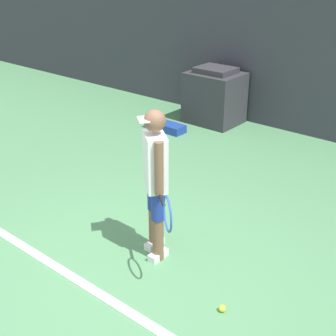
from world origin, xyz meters
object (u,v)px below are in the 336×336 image
at_px(equipment_bag, 165,126).
at_px(covered_chair, 214,97).
at_px(tennis_player, 156,179).
at_px(tennis_ball, 222,308).

bearing_deg(equipment_bag, covered_chair, 66.11).
bearing_deg(equipment_bag, tennis_player, -51.37).
bearing_deg(covered_chair, tennis_ball, -54.44).
bearing_deg(equipment_bag, tennis_ball, -43.72).
bearing_deg(covered_chair, equipment_bag, -113.89).
relative_size(tennis_player, equipment_bag, 2.11).
bearing_deg(tennis_player, covered_chair, 154.96).
distance_m(tennis_player, covered_chair, 4.46).
height_order(tennis_player, equipment_bag, tennis_player).
xyz_separation_m(tennis_ball, equipment_bag, (-3.47, 3.32, 0.04)).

